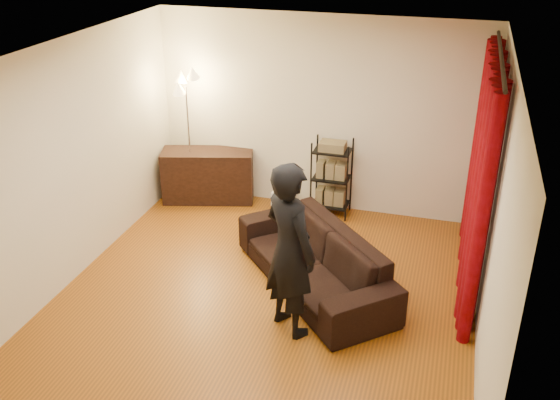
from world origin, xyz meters
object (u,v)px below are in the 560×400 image
(media_cabinet, at_px, (208,176))
(sofa, at_px, (314,260))
(wire_shelf, at_px, (331,178))
(storage_boxes, at_px, (284,199))
(floor_lamp, at_px, (189,139))
(person, at_px, (290,250))

(media_cabinet, bearing_deg, sofa, -56.85)
(wire_shelf, bearing_deg, storage_boxes, 164.29)
(media_cabinet, distance_m, floor_lamp, 0.63)
(sofa, xyz_separation_m, storage_boxes, (-0.88, 1.81, -0.20))
(storage_boxes, relative_size, floor_lamp, 0.17)
(person, bearing_deg, sofa, -57.06)
(storage_boxes, bearing_deg, sofa, -64.10)
(person, xyz_separation_m, media_cabinet, (-1.95, 2.60, -0.54))
(person, relative_size, floor_lamp, 0.96)
(storage_boxes, bearing_deg, floor_lamp, -173.88)
(sofa, distance_m, storage_boxes, 2.02)
(person, height_order, media_cabinet, person)
(person, distance_m, floor_lamp, 3.30)
(floor_lamp, bearing_deg, person, -49.04)
(person, bearing_deg, wire_shelf, -49.73)
(storage_boxes, bearing_deg, wire_shelf, 1.46)
(sofa, height_order, storage_boxes, sofa)
(sofa, relative_size, floor_lamp, 1.20)
(sofa, bearing_deg, storage_boxes, 163.35)
(person, height_order, wire_shelf, person)
(person, distance_m, media_cabinet, 3.30)
(sofa, distance_m, wire_shelf, 1.85)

